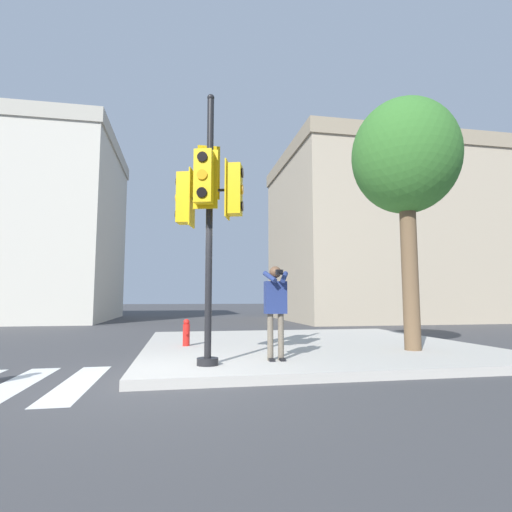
# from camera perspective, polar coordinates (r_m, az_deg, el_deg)

# --- Properties ---
(ground_plane) EXTENTS (160.00, 160.00, 0.00)m
(ground_plane) POSITION_cam_1_polar(r_m,az_deg,el_deg) (6.55, -13.78, -17.21)
(ground_plane) COLOR #424244
(sidewalk_corner) EXTENTS (8.00, 8.00, 0.16)m
(sidewalk_corner) POSITION_cam_1_polar(r_m,az_deg,el_deg) (10.49, 7.32, -12.60)
(sidewalk_corner) COLOR #BCB7AD
(sidewalk_corner) RESTS_ON ground_plane
(traffic_signal_pole) EXTENTS (1.20, 1.20, 4.83)m
(traffic_signal_pole) POSITION_cam_1_polar(r_m,az_deg,el_deg) (7.19, -6.86, 8.26)
(traffic_signal_pole) COLOR black
(traffic_signal_pole) RESTS_ON sidewalk_corner
(person_photographer) EXTENTS (0.50, 0.53, 1.73)m
(person_photographer) POSITION_cam_1_polar(r_m,az_deg,el_deg) (7.45, 2.82, -6.70)
(person_photographer) COLOR black
(person_photographer) RESTS_ON sidewalk_corner
(street_tree) EXTENTS (2.42, 2.42, 5.72)m
(street_tree) POSITION_cam_1_polar(r_m,az_deg,el_deg) (10.04, 20.56, 12.84)
(street_tree) COLOR brown
(street_tree) RESTS_ON sidewalk_corner
(fire_hydrant) EXTENTS (0.16, 0.22, 0.64)m
(fire_hydrant) POSITION_cam_1_polar(r_m,az_deg,el_deg) (9.82, -9.92, -10.71)
(fire_hydrant) COLOR red
(fire_hydrant) RESTS_ON sidewalk_corner
(building_left) EXTENTS (11.18, 10.05, 10.73)m
(building_left) POSITION_cam_1_polar(r_m,az_deg,el_deg) (27.01, -31.22, 3.58)
(building_left) COLOR beige
(building_left) RESTS_ON ground_plane
(building_right) EXTENTS (12.32, 9.80, 9.89)m
(building_right) POSITION_cam_1_polar(r_m,az_deg,el_deg) (25.47, 17.63, 2.56)
(building_right) COLOR tan
(building_right) RESTS_ON ground_plane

